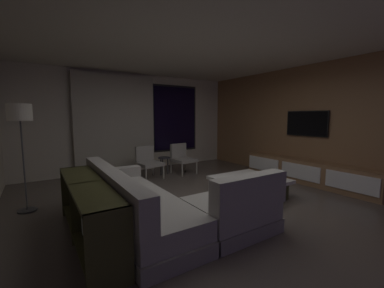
% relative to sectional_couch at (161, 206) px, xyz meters
% --- Properties ---
extents(floor, '(9.20, 9.20, 0.00)m').
position_rel_sectional_couch_xyz_m(floor, '(0.98, 0.13, -0.29)').
color(floor, '#564C44').
extents(back_wall_with_window, '(6.60, 0.30, 2.70)m').
position_rel_sectional_couch_xyz_m(back_wall_with_window, '(0.92, 3.75, 1.05)').
color(back_wall_with_window, beige).
rests_on(back_wall_with_window, floor).
extents(media_wall, '(0.12, 7.80, 2.70)m').
position_rel_sectional_couch_xyz_m(media_wall, '(4.04, 0.13, 1.06)').
color(media_wall, '#8E6642').
rests_on(media_wall, floor).
extents(ceiling, '(8.20, 8.20, 0.00)m').
position_rel_sectional_couch_xyz_m(ceiling, '(0.98, 0.13, 2.41)').
color(ceiling, beige).
extents(sectional_couch, '(1.98, 2.50, 0.82)m').
position_rel_sectional_couch_xyz_m(sectional_couch, '(0.00, 0.00, 0.00)').
color(sectional_couch, gray).
rests_on(sectional_couch, floor).
extents(coffee_table, '(1.16, 1.16, 0.36)m').
position_rel_sectional_couch_xyz_m(coffee_table, '(1.95, 0.24, -0.10)').
color(coffee_table, '#38371A').
rests_on(coffee_table, floor).
extents(book_stack_on_coffee_table, '(0.29, 0.21, 0.09)m').
position_rel_sectional_couch_xyz_m(book_stack_on_coffee_table, '(1.93, 0.17, 0.12)').
color(book_stack_on_coffee_table, '#4A9750').
rests_on(book_stack_on_coffee_table, coffee_table).
extents(accent_chair_near_window, '(0.60, 0.62, 0.78)m').
position_rel_sectional_couch_xyz_m(accent_chair_near_window, '(1.86, 2.62, 0.14)').
color(accent_chair_near_window, '#B2ADA0').
rests_on(accent_chair_near_window, floor).
extents(accent_chair_by_curtain, '(0.61, 0.62, 0.78)m').
position_rel_sectional_couch_xyz_m(accent_chair_by_curtain, '(0.89, 2.62, 0.14)').
color(accent_chair_by_curtain, '#B2ADA0').
rests_on(accent_chair_by_curtain, floor).
extents(side_stool, '(0.32, 0.32, 0.46)m').
position_rel_sectional_couch_xyz_m(side_stool, '(1.38, 2.69, 0.08)').
color(side_stool, '#333338').
rests_on(side_stool, floor).
extents(media_console, '(0.46, 3.10, 0.52)m').
position_rel_sectional_couch_xyz_m(media_console, '(3.75, 0.18, -0.04)').
color(media_console, '#8E6642').
rests_on(media_console, floor).
extents(mounted_tv, '(0.05, 1.01, 0.59)m').
position_rel_sectional_couch_xyz_m(mounted_tv, '(3.93, 0.38, 1.06)').
color(mounted_tv, black).
extents(console_table_behind_couch, '(0.40, 2.10, 0.74)m').
position_rel_sectional_couch_xyz_m(console_table_behind_couch, '(-0.91, 0.13, 0.13)').
color(console_table_behind_couch, '#38371A').
rests_on(console_table_behind_couch, floor).
extents(standing_lamp, '(0.34, 0.34, 1.71)m').
position_rel_sectional_couch_xyz_m(standing_lamp, '(-1.57, 1.68, 1.18)').
color(standing_lamp, '#333335').
rests_on(standing_lamp, floor).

